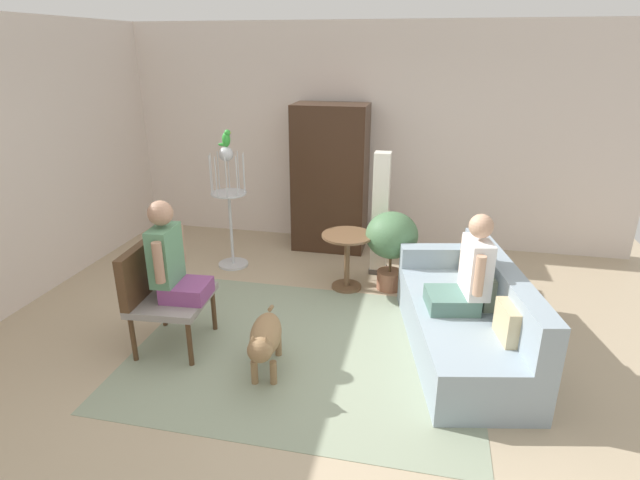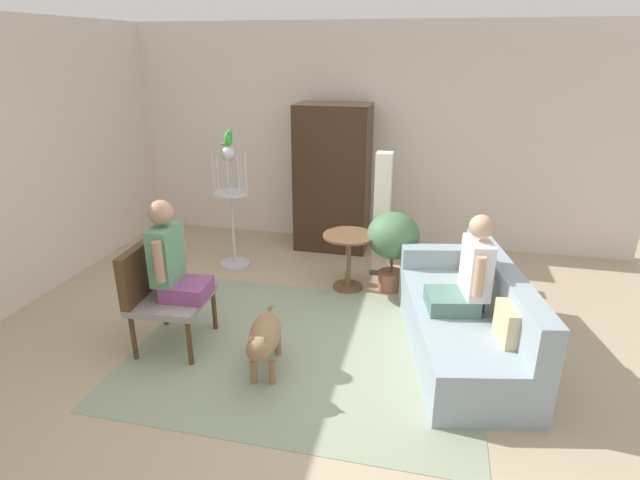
% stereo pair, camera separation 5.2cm
% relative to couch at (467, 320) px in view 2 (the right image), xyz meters
% --- Properties ---
extents(ground_plane, '(7.48, 7.48, 0.00)m').
position_rel_couch_xyz_m(ground_plane, '(-1.28, -0.37, -0.30)').
color(ground_plane, tan).
extents(back_wall, '(6.83, 0.12, 2.82)m').
position_rel_couch_xyz_m(back_wall, '(-1.28, 2.59, 1.11)').
color(back_wall, silver).
rests_on(back_wall, ground).
extents(area_rug, '(2.96, 2.38, 0.01)m').
position_rel_couch_xyz_m(area_rug, '(-1.36, -0.32, -0.29)').
color(area_rug, gray).
rests_on(area_rug, ground).
extents(couch, '(1.20, 2.07, 0.81)m').
position_rel_couch_xyz_m(couch, '(0.00, 0.00, 0.00)').
color(couch, '#8EA0AD').
rests_on(couch, ground).
extents(armchair, '(0.65, 0.73, 0.94)m').
position_rel_couch_xyz_m(armchair, '(-2.64, -0.48, 0.26)').
color(armchair, '#4C331E').
rests_on(armchair, ground).
extents(person_on_couch, '(0.54, 0.52, 0.83)m').
position_rel_couch_xyz_m(person_on_couch, '(-0.04, -0.04, 0.45)').
color(person_on_couch, slate).
extents(person_on_armchair, '(0.46, 0.50, 0.86)m').
position_rel_couch_xyz_m(person_on_armchair, '(-2.49, -0.47, 0.53)').
color(person_on_armchair, '#84417B').
extents(round_end_table, '(0.55, 0.55, 0.63)m').
position_rel_couch_xyz_m(round_end_table, '(-1.22, 0.98, 0.12)').
color(round_end_table, brown).
rests_on(round_end_table, ground).
extents(dog, '(0.36, 0.88, 0.53)m').
position_rel_couch_xyz_m(dog, '(-1.60, -0.71, 0.03)').
color(dog, olive).
rests_on(dog, ground).
extents(bird_cage_stand, '(0.41, 0.41, 1.46)m').
position_rel_couch_xyz_m(bird_cage_stand, '(-2.68, 1.30, 0.48)').
color(bird_cage_stand, silver).
rests_on(bird_cage_stand, ground).
extents(parrot, '(0.17, 0.10, 0.19)m').
position_rel_couch_xyz_m(parrot, '(-2.67, 1.30, 1.25)').
color(parrot, green).
rests_on(parrot, bird_cage_stand).
extents(potted_plant, '(0.56, 0.56, 0.88)m').
position_rel_couch_xyz_m(potted_plant, '(-0.76, 1.07, 0.28)').
color(potted_plant, '#996047').
rests_on(potted_plant, ground).
extents(column_lamp, '(0.20, 0.20, 1.43)m').
position_rel_couch_xyz_m(column_lamp, '(-0.93, 1.48, 0.41)').
color(column_lamp, '#4C4742').
rests_on(column_lamp, ground).
extents(armoire_cabinet, '(0.92, 0.56, 1.86)m').
position_rel_couch_xyz_m(armoire_cabinet, '(-1.65, 2.18, 0.63)').
color(armoire_cabinet, '#382316').
rests_on(armoire_cabinet, ground).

